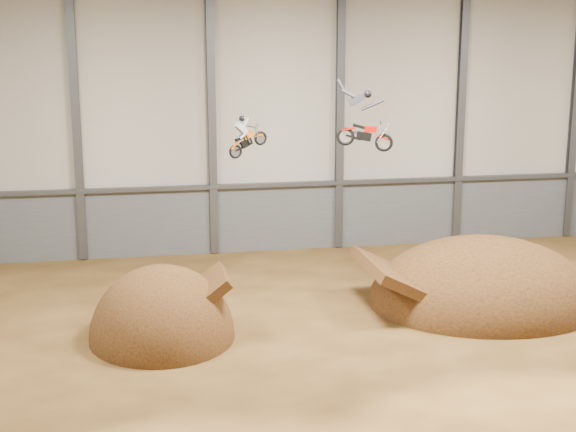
% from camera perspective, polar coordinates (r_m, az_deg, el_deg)
% --- Properties ---
extents(floor, '(40.00, 40.00, 0.00)m').
position_cam_1_polar(floor, '(28.94, 4.37, -9.89)').
color(floor, '#472E13').
rests_on(floor, ground).
extents(back_wall, '(40.00, 0.10, 14.00)m').
position_cam_1_polar(back_wall, '(41.61, -0.85, 6.99)').
color(back_wall, beige).
rests_on(back_wall, ground).
extents(lower_band_back, '(39.80, 0.18, 3.50)m').
position_cam_1_polar(lower_band_back, '(42.34, -0.81, -0.12)').
color(lower_band_back, '#5A5E62').
rests_on(lower_band_back, ground).
extents(steel_rail, '(39.80, 0.35, 0.20)m').
position_cam_1_polar(steel_rail, '(41.84, -0.78, 2.25)').
color(steel_rail, '#47494F').
rests_on(steel_rail, lower_band_back).
extents(steel_column_1, '(0.40, 0.36, 13.90)m').
position_cam_1_polar(steel_column_1, '(40.90, -14.83, 6.48)').
color(steel_column_1, '#47494F').
rests_on(steel_column_1, ground).
extents(steel_column_2, '(0.40, 0.36, 13.90)m').
position_cam_1_polar(steel_column_2, '(40.97, -5.43, 6.85)').
color(steel_column_2, '#47494F').
rests_on(steel_column_2, ground).
extents(steel_column_3, '(0.40, 0.36, 13.90)m').
position_cam_1_polar(steel_column_3, '(42.11, 3.70, 7.03)').
color(steel_column_3, '#47494F').
rests_on(steel_column_3, ground).
extents(steel_column_4, '(0.40, 0.36, 13.90)m').
position_cam_1_polar(steel_column_4, '(44.24, 12.16, 7.04)').
color(steel_column_4, '#47494F').
rests_on(steel_column_4, ground).
extents(steel_column_5, '(0.40, 0.36, 13.90)m').
position_cam_1_polar(steel_column_5, '(47.21, 19.70, 6.92)').
color(steel_column_5, '#47494F').
rests_on(steel_column_5, ground).
extents(takeoff_ramp, '(5.45, 6.29, 5.45)m').
position_cam_1_polar(takeoff_ramp, '(30.96, -8.90, -8.48)').
color(takeoff_ramp, '#361E0D').
rests_on(takeoff_ramp, ground).
extents(landing_ramp, '(9.74, 8.62, 5.62)m').
position_cam_1_polar(landing_ramp, '(35.33, 13.62, -6.01)').
color(landing_ramp, '#361E0D').
rests_on(landing_ramp, ground).
extents(fmx_rider_a, '(2.42, 1.50, 2.23)m').
position_cam_1_polar(fmx_rider_a, '(33.18, -2.70, 6.05)').
color(fmx_rider_a, '#E15F00').
extents(fmx_rider_b, '(3.48, 1.75, 3.01)m').
position_cam_1_polar(fmx_rider_b, '(32.44, 5.42, 7.08)').
color(fmx_rider_b, '#B30E03').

